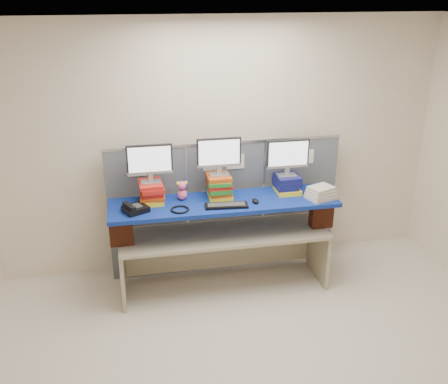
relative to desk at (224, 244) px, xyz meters
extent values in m
cube|color=beige|center=(0.11, -1.36, 0.87)|extent=(5.00, 4.00, 2.80)
cube|color=silver|center=(0.11, -1.36, -0.53)|extent=(5.00, 4.00, 0.01)
cube|color=white|center=(0.11, -1.36, 2.27)|extent=(5.00, 4.00, 0.01)
cube|color=#515760|center=(-0.76, 0.42, 0.22)|extent=(0.85, 0.05, 1.50)
cube|color=#515760|center=(0.11, 0.42, 0.22)|extent=(0.85, 0.05, 1.50)
cube|color=#515760|center=(0.97, 0.42, 0.22)|extent=(0.85, 0.05, 1.50)
cube|color=#B4B7BB|center=(0.11, 0.42, 0.99)|extent=(2.60, 0.06, 0.03)
cube|color=white|center=(-0.84, 0.39, 0.77)|extent=(0.20, 0.00, 0.16)
cube|color=white|center=(-0.04, 0.39, 0.77)|extent=(0.20, 0.00, 0.16)
cube|color=white|center=(0.21, 0.39, 0.77)|extent=(0.20, 0.00, 0.16)
cube|color=white|center=(1.01, 0.39, 0.77)|extent=(0.20, 0.00, 0.16)
cube|color=tan|center=(0.00, 0.00, 0.12)|extent=(2.19, 0.68, 0.04)
cube|color=tan|center=(-1.07, 0.02, -0.22)|extent=(0.05, 0.59, 0.63)
cube|color=tan|center=(1.07, -0.02, -0.22)|extent=(0.05, 0.59, 0.63)
cube|color=maroon|center=(-1.05, -0.03, 0.29)|extent=(0.23, 0.13, 0.32)
cube|color=maroon|center=(1.05, -0.07, 0.29)|extent=(0.23, 0.13, 0.32)
cube|color=navy|center=(0.00, 0.00, 0.47)|extent=(2.34, 0.63, 0.04)
cube|color=yellow|center=(-0.72, 0.13, 0.52)|extent=(0.23, 0.29, 0.05)
cube|color=#B34310|center=(-0.71, 0.14, 0.56)|extent=(0.26, 0.31, 0.04)
cube|color=red|center=(-0.72, 0.14, 0.60)|extent=(0.22, 0.27, 0.05)
cube|color=red|center=(-0.71, 0.12, 0.65)|extent=(0.23, 0.29, 0.05)
cube|color=red|center=(-0.73, 0.14, 0.69)|extent=(0.24, 0.30, 0.04)
cube|color=yellow|center=(-0.02, 0.12, 0.51)|extent=(0.26, 0.28, 0.04)
cube|color=#B34310|center=(-0.02, 0.13, 0.55)|extent=(0.24, 0.29, 0.03)
cube|color=#207827|center=(-0.03, 0.13, 0.59)|extent=(0.23, 0.29, 0.05)
cube|color=red|center=(-0.03, 0.11, 0.63)|extent=(0.25, 0.27, 0.04)
cube|color=#207827|center=(-0.03, 0.12, 0.67)|extent=(0.25, 0.31, 0.04)
cube|color=#B34310|center=(-0.03, 0.12, 0.71)|extent=(0.24, 0.27, 0.04)
cube|color=yellow|center=(0.71, 0.10, 0.52)|extent=(0.26, 0.29, 0.05)
cube|color=#131653|center=(0.69, 0.10, 0.56)|extent=(0.22, 0.26, 0.04)
cube|color=#131653|center=(0.71, 0.11, 0.61)|extent=(0.25, 0.28, 0.05)
cube|color=#131653|center=(0.71, 0.11, 0.65)|extent=(0.25, 0.27, 0.05)
cube|color=#A0A0A5|center=(-0.72, 0.14, 0.71)|extent=(0.20, 0.13, 0.01)
cube|color=#A0A0A5|center=(-0.72, 0.14, 0.76)|extent=(0.05, 0.04, 0.08)
cube|color=black|center=(-0.72, 0.14, 0.95)|extent=(0.45, 0.04, 0.30)
cube|color=silver|center=(-0.72, 0.12, 0.95)|extent=(0.42, 0.01, 0.26)
cube|color=#A0A0A5|center=(-0.03, 0.12, 0.74)|extent=(0.20, 0.13, 0.01)
cube|color=#A0A0A5|center=(-0.03, 0.12, 0.79)|extent=(0.05, 0.04, 0.08)
cube|color=black|center=(-0.03, 0.12, 0.98)|extent=(0.45, 0.04, 0.30)
cube|color=silver|center=(-0.03, 0.10, 0.98)|extent=(0.42, 0.01, 0.26)
cube|color=#A0A0A5|center=(0.70, 0.11, 0.68)|extent=(0.20, 0.13, 0.01)
cube|color=#A0A0A5|center=(0.70, 0.11, 0.73)|extent=(0.05, 0.04, 0.08)
cube|color=black|center=(0.70, 0.11, 0.92)|extent=(0.45, 0.04, 0.30)
cube|color=silver|center=(0.70, 0.09, 0.92)|extent=(0.42, 0.01, 0.26)
cube|color=black|center=(-0.01, -0.14, 0.50)|extent=(0.44, 0.19, 0.02)
cube|color=#323235|center=(-0.01, -0.14, 0.52)|extent=(0.38, 0.13, 0.00)
ellipsoid|color=black|center=(0.30, -0.10, 0.51)|extent=(0.08, 0.12, 0.03)
cube|color=black|center=(-0.90, -0.07, 0.52)|extent=(0.28, 0.27, 0.05)
cube|color=#323235|center=(-0.90, -0.07, 0.55)|extent=(0.15, 0.15, 0.01)
cube|color=black|center=(-0.96, -0.10, 0.57)|extent=(0.13, 0.20, 0.04)
torus|color=black|center=(-0.47, -0.13, 0.50)|extent=(0.19, 0.19, 0.02)
ellipsoid|color=#EE5A8D|center=(-0.41, 0.13, 0.55)|extent=(0.10, 0.09, 0.11)
sphere|color=#EE5A8D|center=(-0.41, 0.13, 0.65)|extent=(0.09, 0.09, 0.09)
sphere|color=yellow|center=(-0.45, 0.13, 0.67)|extent=(0.04, 0.04, 0.04)
sphere|color=yellow|center=(-0.37, 0.13, 0.67)|extent=(0.04, 0.04, 0.04)
cube|color=beige|center=(0.99, -0.15, 0.51)|extent=(0.33, 0.29, 0.03)
cube|color=beige|center=(0.99, -0.15, 0.54)|extent=(0.31, 0.28, 0.03)
cube|color=beige|center=(0.99, -0.15, 0.57)|extent=(0.30, 0.26, 0.03)
cube|color=beige|center=(0.99, -0.15, 0.61)|extent=(0.29, 0.25, 0.03)
camera|label=1|loc=(-0.99, -4.57, 2.52)|focal=40.00mm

